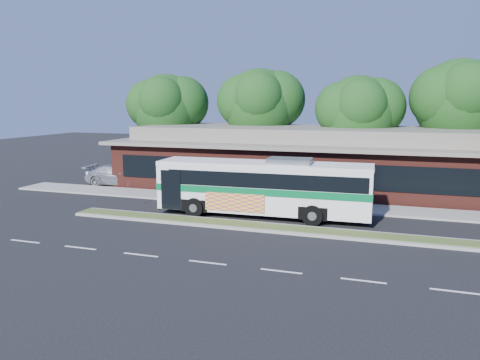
{
  "coord_description": "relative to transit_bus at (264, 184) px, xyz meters",
  "views": [
    {
      "loc": [
        3.85,
        -21.4,
        6.31
      ],
      "look_at": [
        -4.29,
        2.91,
        2.0
      ],
      "focal_mm": 35.0,
      "sensor_mm": 36.0,
      "label": 1
    }
  ],
  "objects": [
    {
      "name": "tree_bg_c",
      "position": [
        4.34,
        12.09,
        3.76
      ],
      "size": [
        6.24,
        5.6,
        8.26
      ],
      "color": "black",
      "rests_on": "ground"
    },
    {
      "name": "parking_lot",
      "position": [
        -15.06,
        6.95,
        -1.83
      ],
      "size": [
        14.0,
        12.0,
        0.01
      ],
      "primitive_type": "cube",
      "color": "black",
      "rests_on": "ground"
    },
    {
      "name": "tree_bg_b",
      "position": [
        -3.63,
        13.1,
        4.31
      ],
      "size": [
        6.69,
        6.0,
        9.0
      ],
      "color": "black",
      "rests_on": "ground"
    },
    {
      "name": "tree_bg_d",
      "position": [
        11.39,
        13.1,
        4.58
      ],
      "size": [
        6.91,
        6.2,
        9.37
      ],
      "color": "black",
      "rests_on": "ground"
    },
    {
      "name": "median_strip",
      "position": [
        2.94,
        -2.45,
        -1.76
      ],
      "size": [
        26.0,
        1.1,
        0.15
      ],
      "primitive_type": "cube",
      "color": "#475C27",
      "rests_on": "ground"
    },
    {
      "name": "transit_bus",
      "position": [
        0.0,
        0.0,
        0.0
      ],
      "size": [
        11.85,
        3.06,
        3.3
      ],
      "rotation": [
        0.0,
        0.0,
        0.04
      ],
      "color": "white",
      "rests_on": "ground"
    },
    {
      "name": "plaza_building",
      "position": [
        2.94,
        9.94,
        0.29
      ],
      "size": [
        33.2,
        11.2,
        4.45
      ],
      "color": "#58221B",
      "rests_on": "ground"
    },
    {
      "name": "sedan",
      "position": [
        -13.03,
        5.91,
        -1.07
      ],
      "size": [
        5.48,
        2.6,
        1.54
      ],
      "primitive_type": "imported",
      "rotation": [
        0.0,
        0.0,
        1.65
      ],
      "color": "#B7BABF",
      "rests_on": "ground"
    },
    {
      "name": "ground",
      "position": [
        2.94,
        -3.05,
        -1.84
      ],
      "size": [
        120.0,
        120.0,
        0.0
      ],
      "primitive_type": "plane",
      "color": "black",
      "rests_on": "ground"
    },
    {
      "name": "sidewalk",
      "position": [
        2.94,
        3.35,
        -1.78
      ],
      "size": [
        44.0,
        2.6,
        0.12
      ],
      "primitive_type": "cube",
      "color": "gray",
      "rests_on": "ground"
    },
    {
      "name": "tree_bg_a",
      "position": [
        -11.64,
        12.09,
        4.03
      ],
      "size": [
        6.47,
        5.8,
        8.63
      ],
      "color": "black",
      "rests_on": "ground"
    }
  ]
}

